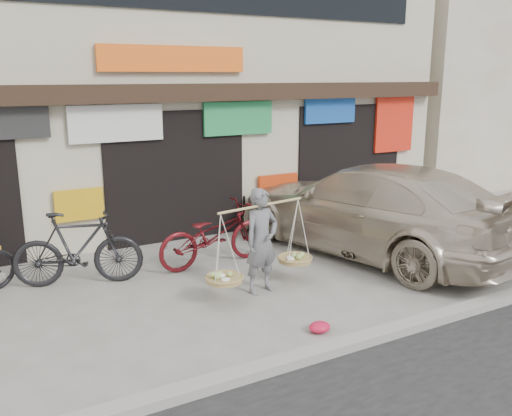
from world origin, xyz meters
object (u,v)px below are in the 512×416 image
bike_1 (78,249)px  bike_2 (214,235)px  street_vendor (261,245)px  suv (369,208)px

bike_1 → bike_2: 2.37m
bike_1 → bike_2: size_ratio=0.96×
bike_2 → bike_1: bearing=81.9°
street_vendor → suv: size_ratio=0.31×
street_vendor → bike_2: size_ratio=0.92×
bike_1 → suv: (5.36, -0.90, 0.24)m
street_vendor → suv: 2.98m
bike_1 → suv: suv is taller
bike_1 → bike_2: (2.36, -0.18, -0.05)m
street_vendor → bike_2: (-0.13, 1.52, -0.21)m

